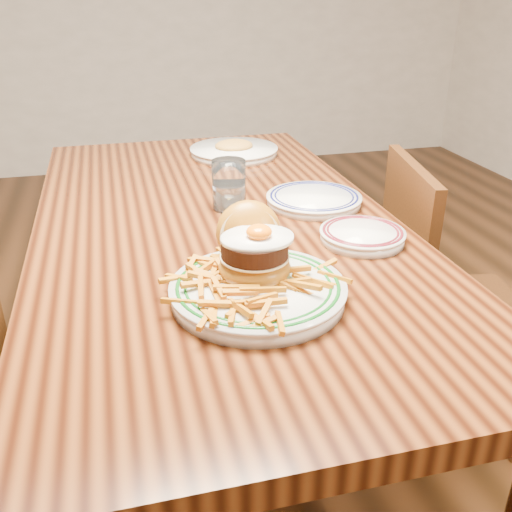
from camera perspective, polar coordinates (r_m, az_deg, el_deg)
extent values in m
plane|color=black|center=(1.80, -3.21, -19.06)|extent=(6.00, 6.00, 0.00)
cube|color=black|center=(1.39, -3.94, 2.71)|extent=(0.85, 1.60, 0.05)
cylinder|color=black|center=(2.20, -16.68, -0.03)|extent=(0.07, 0.07, 0.70)
cylinder|color=black|center=(2.28, 1.87, 1.95)|extent=(0.07, 0.07, 0.70)
cylinder|color=#40220D|center=(1.51, -21.80, -21.89)|extent=(0.04, 0.04, 0.39)
cube|color=#40220D|center=(1.75, 19.51, -5.37)|extent=(0.47, 0.47, 0.04)
cube|color=#40220D|center=(1.59, 14.72, 1.46)|extent=(0.11, 0.39, 0.42)
cylinder|color=#40220D|center=(2.06, 21.41, -7.78)|extent=(0.04, 0.04, 0.39)
cylinder|color=#40220D|center=(1.94, 12.13, -8.44)|extent=(0.04, 0.04, 0.39)
cylinder|color=#40220D|center=(1.69, 14.98, -14.86)|extent=(0.04, 0.04, 0.39)
cylinder|color=silver|center=(1.02, 0.19, -3.79)|extent=(0.31, 0.31, 0.02)
cylinder|color=silver|center=(1.02, 0.19, -3.02)|extent=(0.32, 0.32, 0.01)
torus|color=#0D4D13|center=(1.01, 0.19, -2.91)|extent=(0.29, 0.29, 0.01)
torus|color=#0D4D13|center=(1.01, 0.19, -2.91)|extent=(0.26, 0.26, 0.01)
ellipsoid|color=#AA6B15|center=(1.04, -0.14, -1.15)|extent=(0.13, 0.13, 0.06)
cylinder|color=beige|center=(1.03, -0.14, -0.05)|extent=(0.13, 0.13, 0.00)
cylinder|color=black|center=(1.02, -0.14, 0.85)|extent=(0.12, 0.12, 0.03)
ellipsoid|color=white|center=(1.02, 0.14, 1.82)|extent=(0.13, 0.11, 0.01)
ellipsoid|color=#FF6A05|center=(1.01, 0.31, 2.42)|extent=(0.05, 0.05, 0.03)
ellipsoid|color=#AA6B15|center=(1.09, -0.73, 2.33)|extent=(0.14, 0.12, 0.14)
cylinder|color=beige|center=(1.08, -0.58, 1.80)|extent=(0.12, 0.05, 0.11)
cylinder|color=silver|center=(1.27, 10.56, 1.83)|extent=(0.18, 0.18, 0.02)
cylinder|color=silver|center=(1.27, 10.60, 2.37)|extent=(0.19, 0.19, 0.01)
torus|color=#55131C|center=(1.27, 10.61, 2.46)|extent=(0.18, 0.18, 0.01)
torus|color=#55131C|center=(1.27, 10.61, 2.46)|extent=(0.16, 0.16, 0.01)
cube|color=silver|center=(1.29, 11.29, 2.68)|extent=(0.08, 0.10, 0.00)
cylinder|color=silver|center=(1.48, 5.80, 5.48)|extent=(0.24, 0.24, 0.02)
cylinder|color=silver|center=(1.47, 5.82, 5.92)|extent=(0.24, 0.24, 0.01)
torus|color=#0E124A|center=(1.47, 5.82, 5.99)|extent=(0.23, 0.23, 0.01)
torus|color=#0E124A|center=(1.47, 5.82, 5.99)|extent=(0.20, 0.20, 0.01)
cylinder|color=white|center=(1.43, -2.72, 7.12)|extent=(0.08, 0.08, 0.12)
cylinder|color=silver|center=(1.44, -2.70, 6.01)|extent=(0.07, 0.07, 0.06)
cylinder|color=silver|center=(1.91, -2.21, 10.31)|extent=(0.28, 0.28, 0.02)
cylinder|color=silver|center=(1.91, -2.22, 10.71)|extent=(0.29, 0.29, 0.01)
ellipsoid|color=#B88A34|center=(1.90, -2.22, 10.98)|extent=(0.13, 0.10, 0.04)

